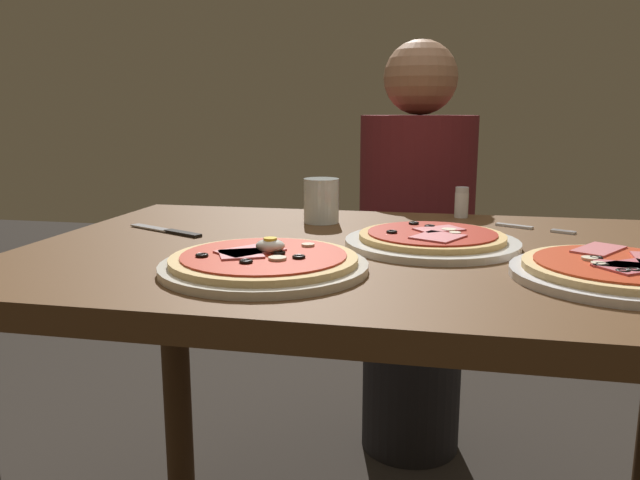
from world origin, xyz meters
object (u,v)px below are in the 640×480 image
at_px(diner_person, 415,265).
at_px(pizza_foreground, 264,263).
at_px(water_glass_near, 321,204).
at_px(knife, 170,231).
at_px(dining_table, 385,316).
at_px(pizza_across_right, 620,271).
at_px(fork, 528,228).
at_px(salt_shaker, 462,203).
at_px(pizza_across_left, 432,240).

bearing_deg(diner_person, pizza_foreground, 79.41).
xyz_separation_m(water_glass_near, knife, (-0.26, -0.17, -0.04)).
height_order(dining_table, knife, knife).
relative_size(dining_table, pizza_across_right, 4.19).
relative_size(pizza_foreground, fork, 2.08).
xyz_separation_m(pizza_foreground, water_glass_near, (-0.00, 0.42, 0.03)).
bearing_deg(water_glass_near, salt_shaker, 23.77).
distance_m(pizza_foreground, fork, 0.60).
bearing_deg(water_glass_near, pizza_foreground, -89.88).
distance_m(dining_table, pizza_across_right, 0.39).
bearing_deg(fork, pizza_foreground, -134.08).
relative_size(dining_table, diner_person, 1.05).
bearing_deg(pizza_across_left, knife, 177.25).
bearing_deg(pizza_foreground, water_glass_near, 90.12).
bearing_deg(diner_person, dining_table, 89.26).
height_order(water_glass_near, fork, water_glass_near).
height_order(pizza_foreground, fork, pizza_foreground).
xyz_separation_m(pizza_across_left, fork, (0.18, 0.21, -0.01)).
bearing_deg(pizza_across_left, fork, 48.68).
xyz_separation_m(pizza_foreground, pizza_across_left, (0.23, 0.22, -0.00)).
bearing_deg(dining_table, fork, 43.53).
distance_m(knife, diner_person, 0.82).
relative_size(pizza_across_left, diner_person, 0.25).
bearing_deg(water_glass_near, diner_person, 70.83).
relative_size(water_glass_near, fork, 0.63).
xyz_separation_m(dining_table, pizza_foreground, (-0.16, -0.19, 0.13)).
distance_m(water_glass_near, fork, 0.42).
xyz_separation_m(pizza_foreground, pizza_across_right, (0.50, 0.05, -0.00)).
distance_m(dining_table, salt_shaker, 0.41).
relative_size(pizza_across_left, pizza_across_right, 1.01).
height_order(pizza_across_left, fork, pizza_across_left).
bearing_deg(pizza_foreground, diner_person, 79.41).
height_order(knife, salt_shaker, salt_shaker).
height_order(pizza_foreground, pizza_across_right, pizza_foreground).
bearing_deg(pizza_across_right, pizza_across_left, 147.12).
bearing_deg(knife, pizza_across_left, -2.75).
relative_size(pizza_across_right, diner_person, 0.25).
relative_size(pizza_foreground, knife, 1.67).
distance_m(pizza_across_left, fork, 0.28).
distance_m(pizza_across_right, water_glass_near, 0.62).
bearing_deg(pizza_foreground, pizza_across_left, 43.58).
bearing_deg(fork, salt_shaker, 138.55).
xyz_separation_m(dining_table, fork, (0.26, 0.24, 0.12)).
bearing_deg(dining_table, pizza_across_left, 26.15).
bearing_deg(pizza_across_right, pizza_foreground, -173.87).
bearing_deg(pizza_across_left, salt_shaker, 80.76).
distance_m(fork, diner_person, 0.58).
height_order(pizza_foreground, knife, pizza_foreground).
relative_size(pizza_across_left, water_glass_near, 3.25).
distance_m(pizza_across_left, salt_shaker, 0.33).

